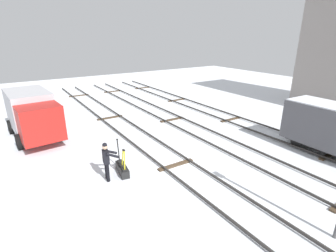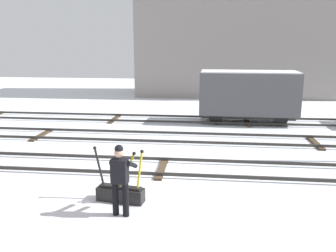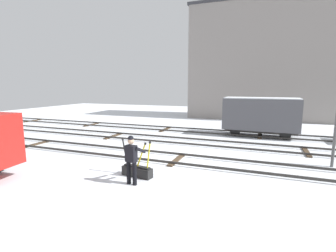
{
  "view_description": "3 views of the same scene",
  "coord_description": "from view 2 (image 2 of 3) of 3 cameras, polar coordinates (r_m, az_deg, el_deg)",
  "views": [
    {
      "loc": [
        8.97,
        -6.26,
        5.99
      ],
      "look_at": [
        -1.48,
        0.51,
        1.49
      ],
      "focal_mm": 27.21,
      "sensor_mm": 36.0,
      "label": 1
    },
    {
      "loc": [
        1.4,
        -10.83,
        4.01
      ],
      "look_at": [
        0.06,
        1.34,
        1.15
      ],
      "focal_mm": 37.92,
      "sensor_mm": 36.0,
      "label": 2
    },
    {
      "loc": [
        3.62,
        -10.6,
        3.44
      ],
      "look_at": [
        -1.2,
        2.01,
        1.27
      ],
      "focal_mm": 26.68,
      "sensor_mm": 36.0,
      "label": 3
    }
  ],
  "objects": [
    {
      "name": "apartment_building",
      "position": [
        29.11,
        11.34,
        16.68
      ],
      "size": [
        15.77,
        5.75,
        11.85
      ],
      "color": "gray",
      "rests_on": "ground_plane"
    },
    {
      "name": "track_siding_far",
      "position": [
        18.7,
        1.87,
        1.09
      ],
      "size": [
        44.0,
        1.94,
        0.18
      ],
      "color": "#2D2B28",
      "rests_on": "ground_plane"
    },
    {
      "name": "track_main_line",
      "position": [
        11.6,
        -1.02,
        -6.53
      ],
      "size": [
        44.0,
        1.94,
        0.18
      ],
      "color": "#2D2B28",
      "rests_on": "ground_plane"
    },
    {
      "name": "freight_car_back_track",
      "position": [
        18.53,
        12.77,
        5.05
      ],
      "size": [
        4.92,
        2.08,
        2.66
      ],
      "rotation": [
        0.0,
        0.0,
        -0.03
      ],
      "color": "#2D2B28",
      "rests_on": "ground_plane"
    },
    {
      "name": "ground_plane",
      "position": [
        11.63,
        -1.02,
        -7.04
      ],
      "size": [
        60.0,
        60.0,
        0.0
      ],
      "primitive_type": "plane",
      "color": "silver"
    },
    {
      "name": "switch_lever_frame",
      "position": [
        9.44,
        -7.62,
        -10.49
      ],
      "size": [
        1.36,
        0.55,
        1.44
      ],
      "rotation": [
        0.0,
        0.0,
        -0.16
      ],
      "color": "black",
      "rests_on": "ground_plane"
    },
    {
      "name": "rail_worker",
      "position": [
        8.45,
        -7.68,
        -7.95
      ],
      "size": [
        0.61,
        0.71,
        1.76
      ],
      "rotation": [
        0.0,
        0.0,
        -0.16
      ],
      "color": "black",
      "rests_on": "ground_plane"
    },
    {
      "name": "track_siding_near",
      "position": [
        15.11,
        0.76,
        -1.82
      ],
      "size": [
        44.0,
        1.94,
        0.18
      ],
      "color": "#2D2B28",
      "rests_on": "ground_plane"
    }
  ]
}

